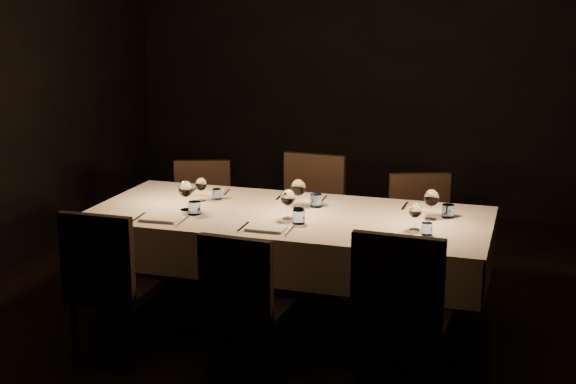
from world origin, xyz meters
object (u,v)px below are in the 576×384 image
(dining_table, at_px, (288,225))
(chair_near_left, at_px, (108,279))
(chair_near_right, at_px, (401,310))
(chair_far_right, at_px, (421,232))
(chair_far_center, at_px, (309,215))
(chair_near_center, at_px, (243,300))
(chair_far_left, at_px, (202,214))

(dining_table, height_order, chair_near_left, chair_near_left)
(chair_near_right, bearing_deg, chair_far_right, -82.96)
(chair_near_right, bearing_deg, chair_far_center, -56.56)
(chair_near_center, bearing_deg, chair_far_right, -112.00)
(chair_far_left, xyz_separation_m, chair_far_right, (1.65, 0.01, 0.00))
(chair_near_center, height_order, chair_far_left, chair_far_left)
(chair_near_right, xyz_separation_m, chair_far_right, (-0.12, 1.55, -0.04))
(chair_near_center, xyz_separation_m, chair_far_left, (-0.91, 1.54, 0.00))
(chair_near_left, bearing_deg, chair_far_right, -135.92)
(chair_near_left, height_order, chair_far_center, chair_far_center)
(chair_near_center, bearing_deg, dining_table, -86.12)
(chair_near_left, relative_size, chair_near_center, 1.06)
(chair_near_right, relative_size, chair_far_right, 1.09)
(dining_table, relative_size, chair_near_right, 2.60)
(chair_far_right, bearing_deg, chair_near_center, -137.40)
(chair_near_right, height_order, chair_far_right, chair_near_right)
(chair_near_right, relative_size, chair_far_center, 1.00)
(chair_far_right, bearing_deg, chair_far_left, 158.58)
(dining_table, distance_m, chair_near_left, 1.18)
(chair_near_center, distance_m, chair_near_right, 0.86)
(dining_table, relative_size, chair_far_center, 2.60)
(chair_near_right, relative_size, chair_far_left, 1.10)
(chair_far_right, bearing_deg, dining_table, -157.44)
(chair_near_left, bearing_deg, chair_far_center, -115.46)
(chair_near_center, xyz_separation_m, chair_far_center, (-0.08, 1.59, 0.05))
(dining_table, xyz_separation_m, chair_near_left, (-0.83, -0.81, -0.17))
(dining_table, xyz_separation_m, chair_near_right, (0.86, -0.82, -0.15))
(chair_near_left, height_order, chair_far_right, chair_near_left)
(chair_near_left, xyz_separation_m, chair_near_center, (0.83, -0.00, -0.03))
(chair_far_left, bearing_deg, chair_far_center, -14.85)
(chair_far_center, bearing_deg, dining_table, -80.23)
(chair_near_left, height_order, chair_far_left, chair_near_left)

